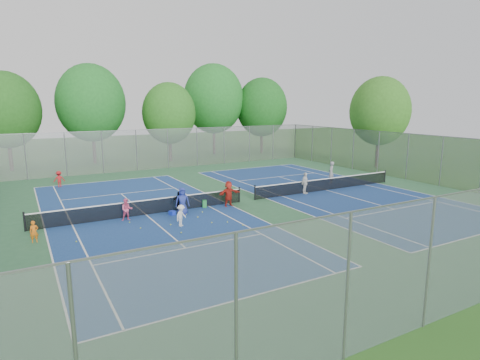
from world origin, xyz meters
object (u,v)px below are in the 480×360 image
at_px(net_left, 146,208).
at_px(ball_hopper, 205,204).
at_px(net_right, 326,185).
at_px(ball_crate, 172,213).
at_px(instructor, 331,173).

xyz_separation_m(net_left, ball_hopper, (3.76, -0.15, -0.21)).
relative_size(net_right, ball_crate, 42.03).
bearing_deg(ball_hopper, instructor, 9.00).
bearing_deg(ball_crate, net_right, 3.53).
distance_m(net_left, instructor, 16.15).
height_order(net_right, instructor, instructor).
bearing_deg(net_left, ball_crate, -29.84).
distance_m(ball_crate, ball_hopper, 2.48).
xyz_separation_m(net_left, net_right, (14.00, 0.00, 0.00)).
distance_m(net_left, net_right, 14.00).
bearing_deg(ball_crate, ball_hopper, 14.63).
xyz_separation_m(net_right, ball_crate, (-12.64, -0.78, -0.32)).
xyz_separation_m(ball_crate, ball_hopper, (2.40, 0.63, 0.12)).
bearing_deg(ball_crate, net_left, 150.16).
height_order(ball_crate, instructor, instructor).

